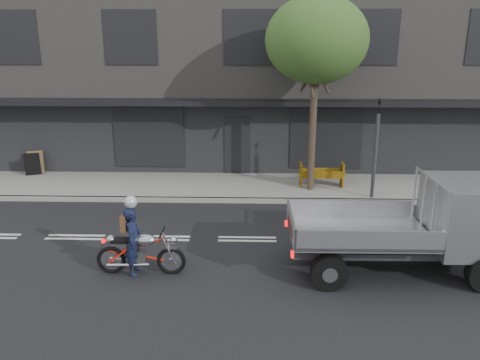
% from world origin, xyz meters
% --- Properties ---
extents(ground, '(80.00, 80.00, 0.00)m').
position_xyz_m(ground, '(0.00, 0.00, 0.00)').
color(ground, black).
rests_on(ground, ground).
extents(sidewalk, '(32.00, 3.20, 0.15)m').
position_xyz_m(sidewalk, '(0.00, 4.70, 0.07)').
color(sidewalk, gray).
rests_on(sidewalk, ground).
extents(kerb, '(32.00, 0.20, 0.15)m').
position_xyz_m(kerb, '(0.00, 3.10, 0.07)').
color(kerb, gray).
rests_on(kerb, ground).
extents(building_main, '(26.00, 10.00, 8.00)m').
position_xyz_m(building_main, '(0.00, 11.30, 4.00)').
color(building_main, slate).
rests_on(building_main, ground).
extents(street_tree, '(3.40, 3.40, 6.74)m').
position_xyz_m(street_tree, '(2.20, 4.20, 5.28)').
color(street_tree, '#382B21').
rests_on(street_tree, ground).
extents(traffic_light_pole, '(0.12, 0.12, 3.50)m').
position_xyz_m(traffic_light_pole, '(4.20, 3.35, 1.65)').
color(traffic_light_pole, '#2D2D30').
rests_on(traffic_light_pole, ground).
extents(motorcycle, '(2.10, 0.61, 1.08)m').
position_xyz_m(motorcycle, '(-2.45, -2.04, 0.55)').
color(motorcycle, black).
rests_on(motorcycle, ground).
extents(rider, '(0.39, 0.60, 1.64)m').
position_xyz_m(rider, '(-2.60, -2.04, 0.82)').
color(rider, '#131935').
rests_on(rider, ground).
extents(flatbed_ute, '(5.03, 2.12, 2.32)m').
position_xyz_m(flatbed_ute, '(4.67, -1.73, 1.32)').
color(flatbed_ute, black).
rests_on(flatbed_ute, ground).
extents(construction_barrier, '(1.62, 0.66, 0.90)m').
position_xyz_m(construction_barrier, '(2.65, 4.37, 0.60)').
color(construction_barrier, '#EBA30C').
rests_on(construction_barrier, sidewalk).
extents(sandwich_board, '(0.68, 0.57, 0.93)m').
position_xyz_m(sandwich_board, '(-8.56, 5.69, 0.61)').
color(sandwich_board, black).
rests_on(sandwich_board, sidewalk).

